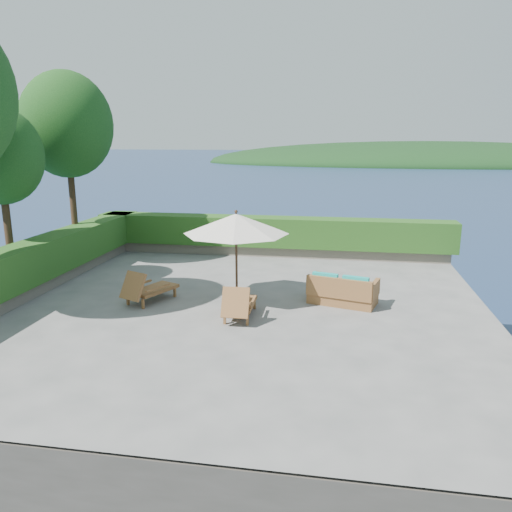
% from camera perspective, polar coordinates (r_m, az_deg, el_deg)
% --- Properties ---
extents(ground, '(12.00, 12.00, 0.00)m').
position_cam_1_polar(ground, '(12.27, -2.02, -5.79)').
color(ground, gray).
rests_on(ground, ground).
extents(foundation, '(12.00, 12.00, 3.00)m').
position_cam_1_polar(foundation, '(12.86, -1.97, -12.34)').
color(foundation, '#534B42').
rests_on(foundation, ocean).
extents(ocean, '(600.00, 600.00, 0.00)m').
position_cam_1_polar(ocean, '(13.55, -1.92, -17.88)').
color(ocean, '#172849').
rests_on(ocean, ground).
extents(offshore_island, '(126.00, 57.60, 12.60)m').
position_cam_1_polar(offshore_island, '(153.19, 18.52, 10.00)').
color(offshore_island, black).
rests_on(offshore_island, ocean).
extents(planter_wall_far, '(12.00, 0.60, 0.36)m').
position_cam_1_polar(planter_wall_far, '(17.54, 1.69, 0.67)').
color(planter_wall_far, slate).
rests_on(planter_wall_far, ground).
extents(planter_wall_left, '(0.60, 12.00, 0.36)m').
position_cam_1_polar(planter_wall_left, '(14.40, -24.46, -3.37)').
color(planter_wall_left, slate).
rests_on(planter_wall_left, ground).
extents(hedge_far, '(12.40, 0.90, 1.00)m').
position_cam_1_polar(hedge_far, '(17.40, 1.70, 2.82)').
color(hedge_far, '#214A15').
rests_on(hedge_far, planter_wall_far).
extents(hedge_left, '(0.90, 12.40, 1.00)m').
position_cam_1_polar(hedge_left, '(14.23, -24.72, -0.78)').
color(hedge_left, '#214A15').
rests_on(hedge_left, planter_wall_left).
extents(tree_mid, '(2.20, 2.20, 4.83)m').
position_cam_1_polar(tree_mid, '(14.76, -27.25, 10.06)').
color(tree_mid, '#3E2918').
rests_on(tree_mid, ground).
extents(tree_far, '(2.80, 2.80, 6.03)m').
position_cam_1_polar(tree_far, '(16.80, -20.84, 13.80)').
color(tree_far, '#3E2918').
rests_on(tree_far, ground).
extents(patio_umbrella, '(2.97, 2.97, 2.33)m').
position_cam_1_polar(patio_umbrella, '(12.18, -2.28, 3.61)').
color(patio_umbrella, black).
rests_on(patio_umbrella, ground).
extents(lounge_left, '(1.17, 1.62, 0.87)m').
position_cam_1_polar(lounge_left, '(12.76, -12.29, -3.64)').
color(lounge_left, brown).
rests_on(lounge_left, ground).
extents(lounge_right, '(0.70, 1.48, 0.85)m').
position_cam_1_polar(lounge_right, '(11.39, -1.94, -5.44)').
color(lounge_right, brown).
rests_on(lounge_right, ground).
extents(side_table, '(0.48, 0.48, 0.46)m').
position_cam_1_polar(side_table, '(11.72, -2.03, -4.80)').
color(side_table, brown).
rests_on(side_table, ground).
extents(wicker_loveseat, '(1.81, 1.25, 0.81)m').
position_cam_1_polar(wicker_loveseat, '(12.54, 9.83, -4.06)').
color(wicker_loveseat, brown).
rests_on(wicker_loveseat, ground).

